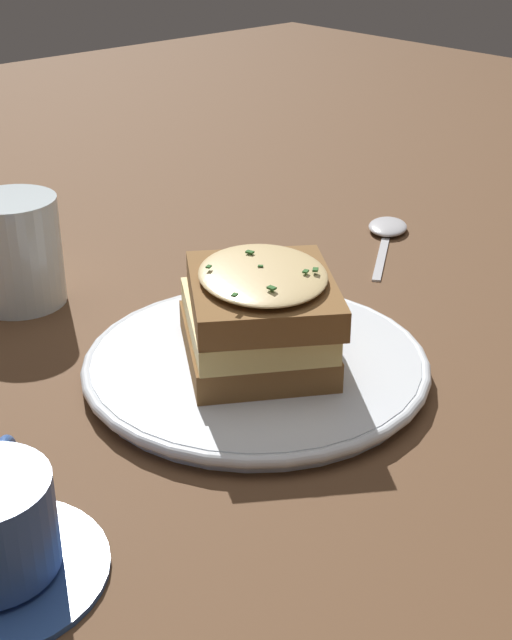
% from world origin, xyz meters
% --- Properties ---
extents(ground_plane, '(2.40, 2.40, 0.00)m').
position_xyz_m(ground_plane, '(0.00, 0.00, 0.00)').
color(ground_plane, brown).
extents(dinner_plate, '(0.26, 0.26, 0.02)m').
position_xyz_m(dinner_plate, '(0.02, -0.03, 0.01)').
color(dinner_plate, white).
rests_on(dinner_plate, ground_plane).
extents(sandwich, '(0.16, 0.15, 0.08)m').
position_xyz_m(sandwich, '(0.02, -0.02, 0.05)').
color(sandwich, brown).
rests_on(sandwich, dinner_plate).
extents(water_glass, '(0.08, 0.08, 0.10)m').
position_xyz_m(water_glass, '(-0.21, -0.09, 0.05)').
color(water_glass, silver).
rests_on(water_glass, ground_plane).
extents(spoon, '(0.11, 0.14, 0.01)m').
position_xyz_m(spoon, '(-0.10, 0.27, 0.00)').
color(spoon, silver).
rests_on(spoon, ground_plane).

